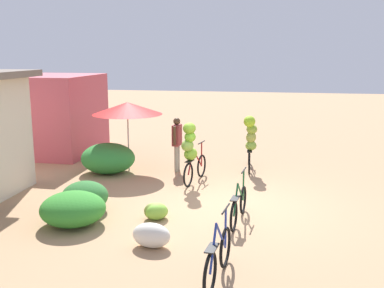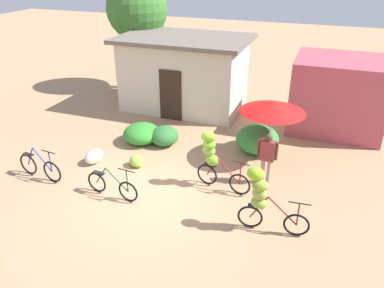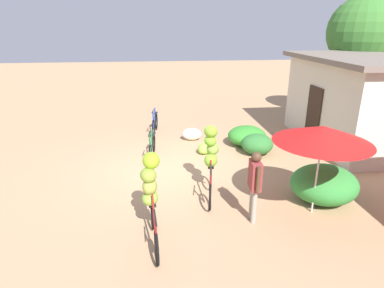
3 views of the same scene
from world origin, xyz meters
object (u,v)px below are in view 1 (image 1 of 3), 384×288
bicycle_leftmost (218,258)px  bicycle_center_loaded (191,149)px  bicycle_near_pile (239,206)px  person_vendor (177,139)px  bicycle_by_shop (250,139)px  banana_pile_on_ground (157,212)px  produce_sack (151,235)px  shop_pink (53,114)px  market_umbrella (127,108)px

bicycle_leftmost → bicycle_center_loaded: (4.86, 1.32, 0.61)m
bicycle_near_pile → person_vendor: bearing=29.1°
bicycle_center_loaded → bicycle_by_shop: 2.15m
banana_pile_on_ground → produce_sack: size_ratio=0.90×
banana_pile_on_ground → bicycle_leftmost: bearing=-145.9°
bicycle_by_shop → banana_pile_on_ground: 4.55m
shop_pink → bicycle_by_shop: 6.97m
bicycle_center_loaded → banana_pile_on_ground: (-2.54, 0.25, -0.81)m
bicycle_by_shop → banana_pile_on_ground: size_ratio=2.67×
shop_pink → bicycle_by_shop: shop_pink is taller
bicycle_by_shop → person_vendor: (-0.24, 2.09, -0.03)m
bicycle_leftmost → bicycle_near_pile: size_ratio=0.98×
bicycle_leftmost → bicycle_by_shop: bearing=-0.9°
shop_pink → banana_pile_on_ground: bearing=-137.6°
market_umbrella → banana_pile_on_ground: bearing=-154.0°
bicycle_leftmost → bicycle_near_pile: bicycle_leftmost is taller
shop_pink → bicycle_by_shop: size_ratio=1.90×
market_umbrella → bicycle_center_loaded: bearing=-120.2°
banana_pile_on_ground → person_vendor: 4.01m
produce_sack → person_vendor: size_ratio=0.45×
market_umbrella → person_vendor: size_ratio=1.29×
market_umbrella → bicycle_center_loaded: 2.55m
bicycle_by_shop → produce_sack: size_ratio=2.41×
shop_pink → produce_sack: bearing=-142.3°
bicycle_center_loaded → banana_pile_on_ground: bearing=174.3°
market_umbrella → bicycle_center_loaded: market_umbrella is taller
banana_pile_on_ground → produce_sack: 1.38m
shop_pink → bicycle_leftmost: 10.43m
produce_sack → bicycle_by_shop: bearing=-14.4°
shop_pink → person_vendor: shop_pink is taller
shop_pink → bicycle_near_pile: bearing=-128.7°
market_umbrella → bicycle_leftmost: 7.11m
market_umbrella → shop_pink: bearing=60.5°
banana_pile_on_ground → person_vendor: size_ratio=0.41×
bicycle_near_pile → bicycle_by_shop: (4.00, 0.00, 0.64)m
banana_pile_on_ground → market_umbrella: bearing=26.0°
shop_pink → bicycle_center_loaded: shop_pink is taller
shop_pink → bicycle_leftmost: bearing=-139.8°
produce_sack → person_vendor: (5.26, 0.68, 0.73)m
bicycle_near_pile → bicycle_center_loaded: 2.86m
market_umbrella → bicycle_leftmost: size_ratio=1.25×
bicycle_leftmost → bicycle_by_shop: (6.47, -0.10, 0.61)m
market_umbrella → banana_pile_on_ground: size_ratio=3.18×
market_umbrella → bicycle_by_shop: (0.40, -3.50, -0.84)m
bicycle_by_shop → shop_pink: bearing=77.9°
shop_pink → produce_sack: shop_pink is taller
bicycle_leftmost → shop_pink: bearing=40.2°
bicycle_leftmost → person_vendor: (6.23, 1.99, 0.58)m
shop_pink → bicycle_by_shop: bearing=-102.1°
market_umbrella → bicycle_by_shop: 3.63m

